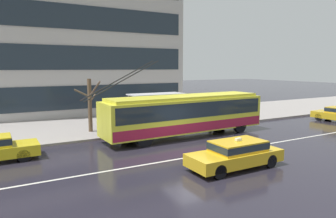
{
  "coord_description": "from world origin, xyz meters",
  "views": [
    {
      "loc": [
        -9.2,
        -14.07,
        4.62
      ],
      "look_at": [
        0.79,
        3.86,
        1.82
      ],
      "focal_mm": 32.64,
      "sensor_mm": 36.0,
      "label": 1
    }
  ],
  "objects_px": {
    "taxi_oncoming_near": "(236,153)",
    "pedestrian_walking_past": "(111,108)",
    "street_tree_bare": "(90,103)",
    "trolleybus": "(186,114)",
    "pedestrian_at_shelter": "(146,104)",
    "bus_shelter": "(155,101)",
    "pedestrian_approaching_curb": "(212,103)"
  },
  "relations": [
    {
      "from": "bus_shelter",
      "to": "pedestrian_at_shelter",
      "type": "bearing_deg",
      "value": 122.96
    },
    {
      "from": "bus_shelter",
      "to": "pedestrian_at_shelter",
      "type": "relative_size",
      "value": 2.11
    },
    {
      "from": "bus_shelter",
      "to": "trolleybus",
      "type": "bearing_deg",
      "value": -80.9
    },
    {
      "from": "trolleybus",
      "to": "pedestrian_walking_past",
      "type": "xyz_separation_m",
      "value": [
        -3.9,
        4.13,
        0.17
      ]
    },
    {
      "from": "street_tree_bare",
      "to": "trolleybus",
      "type": "bearing_deg",
      "value": -35.57
    },
    {
      "from": "trolleybus",
      "to": "street_tree_bare",
      "type": "xyz_separation_m",
      "value": [
        -5.45,
        3.9,
        0.61
      ]
    },
    {
      "from": "bus_shelter",
      "to": "street_tree_bare",
      "type": "distance_m",
      "value": 4.91
    },
    {
      "from": "trolleybus",
      "to": "taxi_oncoming_near",
      "type": "relative_size",
      "value": 2.81
    },
    {
      "from": "taxi_oncoming_near",
      "to": "bus_shelter",
      "type": "bearing_deg",
      "value": 84.44
    },
    {
      "from": "pedestrian_at_shelter",
      "to": "pedestrian_approaching_curb",
      "type": "height_order",
      "value": "pedestrian_at_shelter"
    },
    {
      "from": "trolleybus",
      "to": "pedestrian_walking_past",
      "type": "height_order",
      "value": "trolleybus"
    },
    {
      "from": "trolleybus",
      "to": "pedestrian_approaching_curb",
      "type": "xyz_separation_m",
      "value": [
        4.53,
        3.14,
        0.12
      ]
    },
    {
      "from": "bus_shelter",
      "to": "pedestrian_approaching_curb",
      "type": "height_order",
      "value": "bus_shelter"
    },
    {
      "from": "taxi_oncoming_near",
      "to": "street_tree_bare",
      "type": "distance_m",
      "value": 11.45
    },
    {
      "from": "pedestrian_approaching_curb",
      "to": "pedestrian_walking_past",
      "type": "xyz_separation_m",
      "value": [
        -8.43,
        0.99,
        0.05
      ]
    },
    {
      "from": "trolleybus",
      "to": "bus_shelter",
      "type": "distance_m",
      "value": 3.59
    },
    {
      "from": "pedestrian_at_shelter",
      "to": "street_tree_bare",
      "type": "xyz_separation_m",
      "value": [
        -4.45,
        -0.28,
        0.37
      ]
    },
    {
      "from": "pedestrian_at_shelter",
      "to": "pedestrian_walking_past",
      "type": "bearing_deg",
      "value": -178.93
    },
    {
      "from": "taxi_oncoming_near",
      "to": "pedestrian_walking_past",
      "type": "relative_size",
      "value": 2.34
    },
    {
      "from": "pedestrian_walking_past",
      "to": "pedestrian_approaching_curb",
      "type": "bearing_deg",
      "value": -6.69
    },
    {
      "from": "pedestrian_at_shelter",
      "to": "taxi_oncoming_near",
      "type": "bearing_deg",
      "value": -92.93
    },
    {
      "from": "taxi_oncoming_near",
      "to": "bus_shelter",
      "type": "relative_size",
      "value": 1.08
    },
    {
      "from": "trolleybus",
      "to": "pedestrian_at_shelter",
      "type": "bearing_deg",
      "value": 103.45
    },
    {
      "from": "trolleybus",
      "to": "pedestrian_at_shelter",
      "type": "height_order",
      "value": "trolleybus"
    },
    {
      "from": "pedestrian_walking_past",
      "to": "pedestrian_at_shelter",
      "type": "bearing_deg",
      "value": 1.07
    },
    {
      "from": "bus_shelter",
      "to": "pedestrian_approaching_curb",
      "type": "distance_m",
      "value": 5.12
    },
    {
      "from": "trolleybus",
      "to": "taxi_oncoming_near",
      "type": "height_order",
      "value": "trolleybus"
    },
    {
      "from": "pedestrian_at_shelter",
      "to": "pedestrian_walking_past",
      "type": "height_order",
      "value": "pedestrian_at_shelter"
    },
    {
      "from": "trolleybus",
      "to": "bus_shelter",
      "type": "height_order",
      "value": "trolleybus"
    },
    {
      "from": "taxi_oncoming_near",
      "to": "street_tree_bare",
      "type": "xyz_separation_m",
      "value": [
        -3.89,
        10.67,
        1.44
      ]
    },
    {
      "from": "taxi_oncoming_near",
      "to": "bus_shelter",
      "type": "xyz_separation_m",
      "value": [
        1.0,
        10.28,
        1.36
      ]
    },
    {
      "from": "pedestrian_at_shelter",
      "to": "pedestrian_approaching_curb",
      "type": "xyz_separation_m",
      "value": [
        5.53,
        -1.04,
        -0.12
      ]
    }
  ]
}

